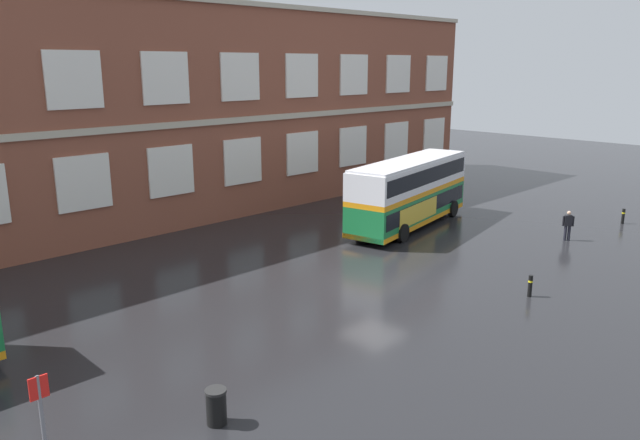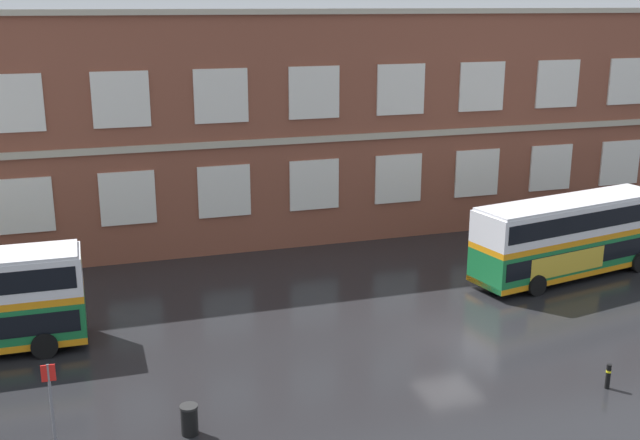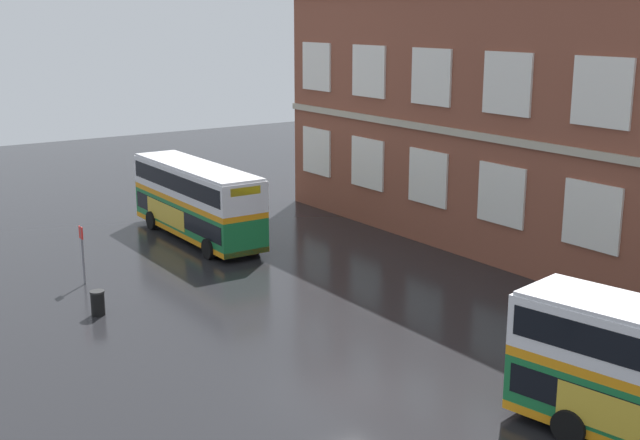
% 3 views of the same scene
% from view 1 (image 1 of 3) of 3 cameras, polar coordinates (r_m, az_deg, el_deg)
% --- Properties ---
extents(ground_plane, '(120.00, 120.00, 0.00)m').
position_cam_1_polar(ground_plane, '(29.12, 2.01, -4.95)').
color(ground_plane, black).
extents(brick_terminal_building, '(51.66, 8.19, 13.30)m').
position_cam_1_polar(brick_terminal_building, '(40.75, -13.76, 9.54)').
color(brick_terminal_building, brown).
rests_on(brick_terminal_building, ground).
extents(double_decker_middle, '(11.29, 4.62, 4.07)m').
position_cam_1_polar(double_decker_middle, '(37.30, 8.32, 2.63)').
color(double_decker_middle, '#197038').
rests_on(double_decker_middle, ground).
extents(waiting_passenger, '(0.46, 0.58, 1.70)m').
position_cam_1_polar(waiting_passenger, '(36.82, 22.06, -0.38)').
color(waiting_passenger, black).
rests_on(waiting_passenger, ground).
extents(bus_stand_flag, '(0.44, 0.10, 2.70)m').
position_cam_1_polar(bus_stand_flag, '(16.27, -24.41, -16.40)').
color(bus_stand_flag, slate).
rests_on(bus_stand_flag, ground).
extents(station_litter_bin, '(0.60, 0.60, 1.03)m').
position_cam_1_polar(station_litter_bin, '(17.73, -9.62, -16.71)').
color(station_litter_bin, black).
rests_on(station_litter_bin, ground).
extents(safety_bollard_west, '(0.19, 0.19, 0.95)m').
position_cam_1_polar(safety_bollard_west, '(42.22, 26.35, 0.34)').
color(safety_bollard_west, black).
rests_on(safety_bollard_west, ground).
extents(safety_bollard_east, '(0.19, 0.19, 0.95)m').
position_cam_1_polar(safety_bollard_east, '(27.58, 18.95, -5.79)').
color(safety_bollard_east, black).
rests_on(safety_bollard_east, ground).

